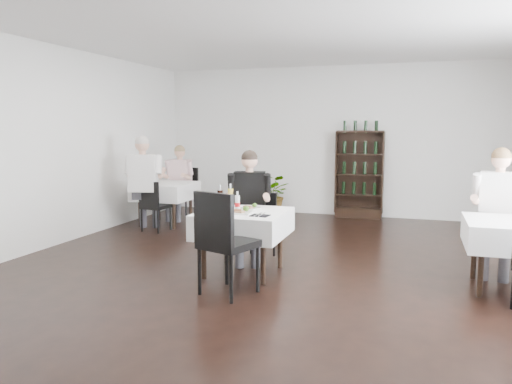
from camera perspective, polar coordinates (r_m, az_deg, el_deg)
room_shell at (r=5.86m, az=1.29°, el=4.69°), size 9.00×9.00×9.00m
wine_shelf at (r=10.02m, az=11.73°, el=1.90°), size 0.90×0.28×1.75m
main_table at (r=6.06m, az=-1.46°, el=-3.60°), size 1.03×1.03×0.77m
left_table at (r=9.29m, az=-10.31°, el=0.11°), size 0.98×0.98×0.77m
potted_tree at (r=10.18m, az=2.00°, el=-0.27°), size 0.84×0.75×0.84m
main_chair_far at (r=6.85m, az=0.43°, el=-3.31°), size 0.44×0.44×0.88m
main_chair_near at (r=5.25m, az=-3.82°, el=-5.12°), size 0.65×0.66×1.12m
left_chair_far at (r=10.05m, az=-8.11°, el=0.36°), size 0.50×0.50×0.98m
left_chair_near at (r=8.69m, az=-11.68°, el=-1.21°), size 0.46×0.46×0.88m
right_chair_far at (r=6.88m, az=26.25°, el=-4.07°), size 0.43×0.43×0.88m
diner_main at (r=6.53m, az=-0.79°, el=-0.67°), size 0.62×0.65×1.48m
diner_left_far at (r=9.74m, az=-8.83°, el=1.76°), size 0.55×0.55×1.44m
diner_left_near at (r=8.73m, az=-12.66°, el=1.80°), size 0.69×0.74×1.65m
diner_right_far at (r=6.63m, az=25.96°, el=-1.00°), size 0.62×0.65×1.54m
plate_far at (r=6.21m, az=-0.66°, el=-1.79°), size 0.27×0.27×0.07m
plate_near at (r=5.89m, az=-1.80°, el=-2.26°), size 0.29×0.29×0.09m
pilsner_dark at (r=6.03m, az=-4.13°, el=-0.97°), size 0.07×0.07×0.32m
pilsner_lager at (r=6.18m, az=-2.93°, el=-0.77°), size 0.07×0.07×0.32m
coke_bottle at (r=6.01m, az=-2.14°, el=-1.31°), size 0.06×0.06×0.24m
napkin_cutlery at (r=5.71m, az=0.45°, el=-2.68°), size 0.22×0.23×0.02m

